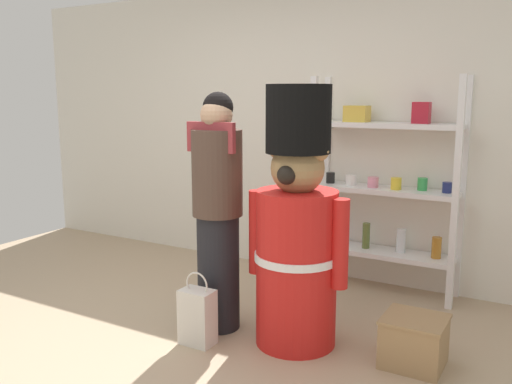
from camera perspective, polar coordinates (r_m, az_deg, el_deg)
name	(u,v)px	position (r m, az deg, el deg)	size (l,w,h in m)	color
ground_plane	(149,363)	(3.59, -11.16, -17.13)	(6.40, 6.40, 0.00)	tan
back_wall	(303,131)	(5.06, 4.95, 6.39)	(6.40, 0.12, 2.60)	silver
merchandise_shelf	(384,185)	(4.60, 13.28, 0.69)	(1.21, 0.35, 1.78)	white
teddy_bear_guard	(297,233)	(3.53, 4.29, -4.26)	(0.70, 0.55, 1.70)	red
person_shopper	(218,209)	(3.75, -4.04, -1.80)	(0.36, 0.35, 1.65)	black
shopping_bag	(197,316)	(3.71, -6.14, -12.80)	(0.22, 0.15, 0.50)	silver
display_crate	(414,341)	(3.57, 16.19, -14.76)	(0.37, 0.35, 0.31)	#9E7A51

